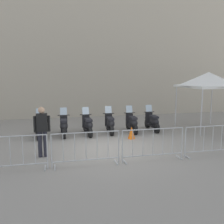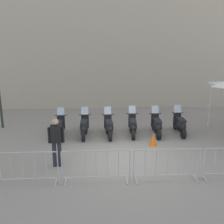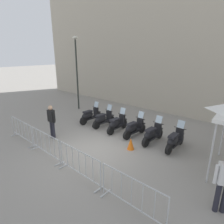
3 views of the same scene
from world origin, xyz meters
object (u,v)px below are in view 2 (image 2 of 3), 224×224
(motorcycle_3, at_px, (133,126))
(barrier_segment_1, at_px, (96,167))
(motorcycle_5, at_px, (180,125))
(barrier_segment_0, at_px, (23,169))
(motorcycle_1, at_px, (84,127))
(barrier_segment_2, at_px, (167,165))
(officer_mid_plaza, at_px, (56,140))
(motorcycle_0, at_px, (60,128))
(motorcycle_2, at_px, (109,127))
(motorcycle_4, at_px, (157,126))
(traffic_cone, at_px, (153,139))

(motorcycle_3, bearing_deg, barrier_segment_1, -115.41)
(motorcycle_5, xyz_separation_m, barrier_segment_0, (-6.25, -3.72, 0.07))
(motorcycle_1, bearing_deg, barrier_segment_1, -85.78)
(motorcycle_1, height_order, barrier_segment_2, motorcycle_1)
(officer_mid_plaza, bearing_deg, motorcycle_3, 40.71)
(motorcycle_0, relative_size, motorcycle_1, 1.00)
(motorcycle_5, bearing_deg, motorcycle_0, 177.92)
(barrier_segment_0, distance_m, barrier_segment_2, 4.40)
(motorcycle_2, bearing_deg, barrier_segment_2, -70.89)
(motorcycle_0, bearing_deg, barrier_segment_1, -71.13)
(motorcycle_4, bearing_deg, barrier_segment_0, -144.23)
(motorcycle_1, height_order, motorcycle_5, same)
(motorcycle_3, bearing_deg, motorcycle_2, -178.02)
(motorcycle_5, relative_size, barrier_segment_2, 0.82)
(motorcycle_4, height_order, traffic_cone, motorcycle_4)
(motorcycle_4, height_order, barrier_segment_1, motorcycle_4)
(traffic_cone, bearing_deg, officer_mid_plaza, -159.15)
(motorcycle_0, xyz_separation_m, officer_mid_plaza, (0.11, -2.80, 0.53))
(barrier_segment_1, height_order, officer_mid_plaza, officer_mid_plaza)
(motorcycle_4, relative_size, traffic_cone, 3.14)
(motorcycle_5, distance_m, barrier_segment_2, 4.39)
(motorcycle_2, relative_size, barrier_segment_0, 0.81)
(motorcycle_1, height_order, traffic_cone, motorcycle_1)
(motorcycle_3, relative_size, barrier_segment_0, 0.82)
(motorcycle_2, bearing_deg, motorcycle_4, -1.76)
(motorcycle_1, xyz_separation_m, officer_mid_plaza, (-0.98, -2.78, 0.53))
(barrier_segment_1, distance_m, barrier_segment_2, 2.20)
(barrier_segment_1, bearing_deg, motorcycle_0, 108.87)
(motorcycle_0, distance_m, motorcycle_5, 5.44)
(motorcycle_2, height_order, motorcycle_4, same)
(motorcycle_0, distance_m, traffic_cone, 4.12)
(officer_mid_plaza, bearing_deg, motorcycle_5, 26.07)
(motorcycle_2, relative_size, barrier_segment_1, 0.81)
(motorcycle_5, relative_size, traffic_cone, 3.14)
(motorcycle_2, distance_m, barrier_segment_1, 3.99)
(motorcycle_1, distance_m, traffic_cone, 3.11)
(barrier_segment_1, bearing_deg, motorcycle_5, 43.49)
(barrier_segment_2, bearing_deg, motorcycle_2, 109.11)
(motorcycle_4, xyz_separation_m, motorcycle_5, (1.09, 0.00, 0.00))
(motorcycle_1, xyz_separation_m, motorcycle_3, (2.17, -0.07, 0.00))
(motorcycle_0, height_order, traffic_cone, motorcycle_0)
(motorcycle_5, distance_m, traffic_cone, 1.95)
(barrier_segment_2, height_order, officer_mid_plaza, officer_mid_plaza)
(barrier_segment_0, height_order, officer_mid_plaza, officer_mid_plaza)
(motorcycle_2, relative_size, motorcycle_5, 1.00)
(motorcycle_4, xyz_separation_m, officer_mid_plaza, (-4.24, -2.61, 0.53))
(motorcycle_3, height_order, barrier_segment_0, motorcycle_3)
(motorcycle_1, xyz_separation_m, barrier_segment_2, (2.49, -4.15, 0.07))
(motorcycle_1, bearing_deg, barrier_segment_0, -116.04)
(motorcycle_2, distance_m, barrier_segment_0, 4.82)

